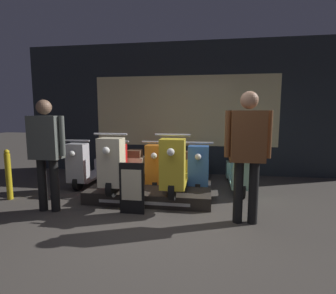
% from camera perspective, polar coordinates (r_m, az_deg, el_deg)
% --- Properties ---
extents(ground_plane, '(30.00, 30.00, 0.00)m').
position_cam_1_polar(ground_plane, '(3.62, -1.60, -17.14)').
color(ground_plane, '#423D38').
extents(shop_wall_back, '(8.09, 0.09, 3.20)m').
position_cam_1_polar(shop_wall_back, '(6.50, 3.58, 8.24)').
color(shop_wall_back, '#23282D').
rests_on(shop_wall_back, ground_plane).
extents(display_platform, '(2.11, 1.13, 0.21)m').
position_cam_1_polar(display_platform, '(4.76, -3.70, -9.71)').
color(display_platform, '#2D2823').
rests_on(display_platform, ground_plane).
extents(scooter_display_left, '(0.52, 1.73, 0.99)m').
position_cam_1_polar(scooter_display_left, '(4.68, -9.68, -4.05)').
color(scooter_display_left, black).
rests_on(scooter_display_left, display_platform).
extents(scooter_display_right, '(0.52, 1.73, 0.99)m').
position_cam_1_polar(scooter_display_right, '(4.48, 1.98, -4.48)').
color(scooter_display_right, black).
rests_on(scooter_display_right, display_platform).
extents(scooter_backrow_0, '(0.52, 1.73, 0.99)m').
position_cam_1_polar(scooter_backrow_0, '(5.91, -16.43, -3.90)').
color(scooter_backrow_0, black).
rests_on(scooter_backrow_0, ground_plane).
extents(scooter_backrow_1, '(0.52, 1.73, 0.99)m').
position_cam_1_polar(scooter_backrow_1, '(5.63, -9.24, -4.26)').
color(scooter_backrow_1, black).
rests_on(scooter_backrow_1, ground_plane).
extents(scooter_backrow_2, '(0.52, 1.73, 0.99)m').
position_cam_1_polar(scooter_backrow_2, '(5.44, -1.41, -4.57)').
color(scooter_backrow_2, black).
rests_on(scooter_backrow_2, ground_plane).
extents(scooter_backrow_3, '(0.52, 1.73, 0.99)m').
position_cam_1_polar(scooter_backrow_3, '(5.36, 6.83, -4.80)').
color(scooter_backrow_3, black).
rests_on(scooter_backrow_3, ground_plane).
extents(scooter_backrow_4, '(0.52, 1.73, 0.99)m').
position_cam_1_polar(scooter_backrow_4, '(5.39, 15.14, -4.94)').
color(scooter_backrow_4, black).
rests_on(scooter_backrow_4, ground_plane).
extents(person_left_browsing, '(0.61, 0.25, 1.70)m').
position_cam_1_polar(person_left_browsing, '(4.34, -25.00, 0.25)').
color(person_left_browsing, black).
rests_on(person_left_browsing, ground_plane).
extents(person_right_browsing, '(0.61, 0.25, 1.79)m').
position_cam_1_polar(person_right_browsing, '(3.64, 16.93, 0.23)').
color(person_right_browsing, black).
rests_on(person_right_browsing, ground_plane).
extents(price_sign_board, '(0.37, 0.04, 0.78)m').
position_cam_1_polar(price_sign_board, '(3.98, -7.89, -8.88)').
color(price_sign_board, black).
rests_on(price_sign_board, ground_plane).
extents(street_bollard, '(0.10, 0.10, 0.88)m').
position_cam_1_polar(street_bollard, '(5.35, -31.40, -5.16)').
color(street_bollard, gold).
rests_on(street_bollard, ground_plane).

